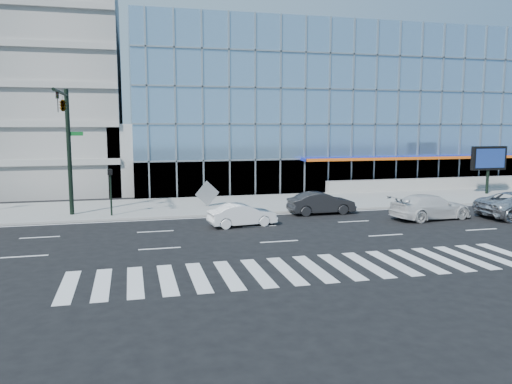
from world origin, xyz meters
The scene contains 12 objects.
ground centered at (0.00, 0.00, 0.00)m, with size 160.00×160.00×0.00m, color black.
sidewalk centered at (0.00, 8.00, 0.07)m, with size 120.00×8.00×0.15m, color gray.
theatre_building centered at (14.00, 26.00, 7.50)m, with size 42.00×26.00×15.00m, color #729ABF.
ramp_block centered at (-6.00, 18.00, 3.00)m, with size 6.00×8.00×6.00m, color gray.
retaining_wall centered at (24.00, 11.60, 0.65)m, with size 30.00×0.80×1.00m, color gray.
traffic_signal centered at (-11.00, 4.57, 6.16)m, with size 1.14×5.74×8.00m.
ped_signal_post centered at (-8.50, 4.94, 2.14)m, with size 0.30×0.33×3.00m.
marquee_sign centered at (22.00, 7.99, 3.07)m, with size 3.20×0.43×4.00m.
white_suv centered at (11.05, -0.41, 0.78)m, with size 2.18×5.37×1.56m, color silver.
white_sedan centered at (-0.95, 0.37, 0.66)m, with size 1.40×4.00×1.32m, color white.
dark_sedan centered at (5.05, 3.00, 0.73)m, with size 1.55×4.44×1.46m, color black.
tilted_panel centered at (-1.99, 7.10, 1.07)m, with size 1.30×0.06×1.30m, color gray.
Camera 1 is at (-7.23, -27.80, 5.86)m, focal length 35.00 mm.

